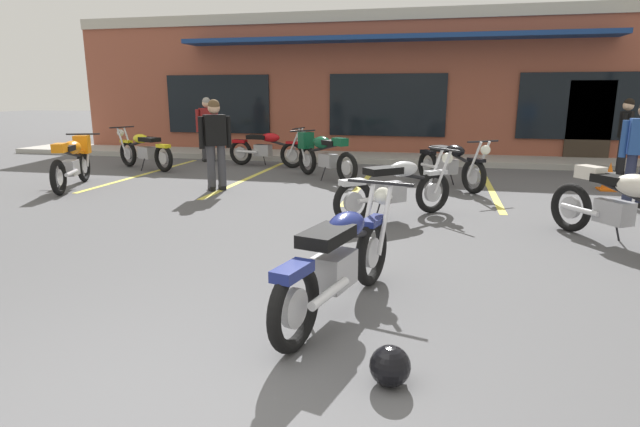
% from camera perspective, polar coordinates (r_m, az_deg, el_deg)
% --- Properties ---
extents(ground_plane, '(80.00, 80.00, 0.00)m').
position_cam_1_polar(ground_plane, '(6.31, -0.99, -3.15)').
color(ground_plane, '#515154').
extents(sidewalk_kerb, '(22.00, 1.80, 0.14)m').
position_cam_1_polar(sidewalk_kerb, '(14.07, 7.00, 6.20)').
color(sidewalk_kerb, '#A8A59E').
rests_on(sidewalk_kerb, ground_plane).
extents(brick_storefront_building, '(18.98, 6.68, 3.99)m').
position_cam_1_polar(brick_storefront_building, '(17.55, 8.50, 13.86)').
color(brick_storefront_building, brown).
rests_on(brick_storefront_building, ground_plane).
extents(painted_stall_lines, '(10.03, 4.80, 0.01)m').
position_cam_1_polar(painted_stall_lines, '(10.55, 4.85, 3.52)').
color(painted_stall_lines, '#DBCC4C').
rests_on(painted_stall_lines, ground_plane).
extents(motorcycle_foreground_classic, '(0.86, 2.07, 0.98)m').
position_cam_1_polar(motorcycle_foreground_classic, '(4.21, 2.26, -5.08)').
color(motorcycle_foreground_classic, black).
rests_on(motorcycle_foreground_classic, ground_plane).
extents(motorcycle_red_sportbike, '(1.39, 1.84, 0.98)m').
position_cam_1_polar(motorcycle_red_sportbike, '(6.90, 31.27, 0.83)').
color(motorcycle_red_sportbike, black).
rests_on(motorcycle_red_sportbike, ground_plane).
extents(motorcycle_black_cruiser, '(1.69, 1.61, 0.98)m').
position_cam_1_polar(motorcycle_black_cruiser, '(7.46, 8.52, 2.92)').
color(motorcycle_black_cruiser, black).
rests_on(motorcycle_black_cruiser, ground_plane).
extents(motorcycle_silver_naked, '(1.06, 2.02, 0.98)m').
position_cam_1_polar(motorcycle_silver_naked, '(10.99, -25.85, 5.40)').
color(motorcycle_silver_naked, black).
rests_on(motorcycle_silver_naked, ground_plane).
extents(motorcycle_blue_standard, '(1.71, 1.59, 0.98)m').
position_cam_1_polar(motorcycle_blue_standard, '(10.95, 0.34, 6.70)').
color(motorcycle_blue_standard, black).
rests_on(motorcycle_blue_standard, ground_plane).
extents(motorcycle_green_cafe_racer, '(2.10, 0.75, 0.98)m').
position_cam_1_polar(motorcycle_green_cafe_racer, '(12.78, -5.97, 7.29)').
color(motorcycle_green_cafe_racer, black).
rests_on(motorcycle_green_cafe_racer, ground_plane).
extents(motorcycle_orange_scrambler, '(1.97, 1.16, 0.98)m').
position_cam_1_polar(motorcycle_orange_scrambler, '(12.98, -18.99, 6.74)').
color(motorcycle_orange_scrambler, black).
rests_on(motorcycle_orange_scrambler, ground_plane).
extents(motorcycle_cream_vintage, '(1.45, 1.81, 0.98)m').
position_cam_1_polar(motorcycle_cream_vintage, '(10.18, 14.33, 5.42)').
color(motorcycle_cream_vintage, black).
rests_on(motorcycle_cream_vintage, ground_plane).
extents(person_in_shorts_foreground, '(0.54, 0.44, 1.68)m').
position_cam_1_polar(person_in_shorts_foreground, '(9.69, -11.60, 8.09)').
color(person_in_shorts_foreground, black).
rests_on(person_in_shorts_foreground, ground_plane).
extents(person_by_back_row, '(0.52, 0.47, 1.68)m').
position_cam_1_polar(person_by_back_row, '(13.92, -12.44, 9.56)').
color(person_by_back_row, black).
rests_on(person_by_back_row, ground_plane).
extents(person_near_building, '(0.39, 0.58, 1.68)m').
position_cam_1_polar(person_near_building, '(13.08, 30.84, 7.79)').
color(person_near_building, black).
rests_on(person_near_building, ground_plane).
extents(helmet_on_pavement, '(0.26, 0.26, 0.26)m').
position_cam_1_polar(helmet_on_pavement, '(3.35, 7.82, -16.46)').
color(helmet_on_pavement, black).
rests_on(helmet_on_pavement, ground_plane).
extents(traffic_cone, '(0.34, 0.34, 0.53)m').
position_cam_1_polar(traffic_cone, '(11.02, 29.55, 3.60)').
color(traffic_cone, orange).
rests_on(traffic_cone, ground_plane).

